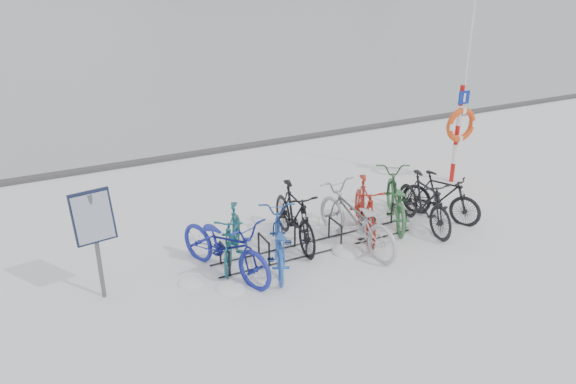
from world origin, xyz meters
name	(u,v)px	position (x,y,z in m)	size (l,w,h in m)	color
ground	(318,247)	(0.00, 0.00, 0.00)	(900.00, 900.00, 0.00)	white
quay_edge	(210,151)	(0.00, 5.90, 0.05)	(400.00, 0.25, 0.10)	#3F3F42
bike_rack	(318,238)	(0.00, 0.00, 0.18)	(4.00, 0.48, 0.46)	black
info_board	(94,223)	(-3.78, 0.08, 1.28)	(0.62, 0.31, 1.78)	#595B5E
lifebuoy_station	(460,125)	(4.42, 1.36, 1.39)	(0.80, 0.23, 4.15)	#B0100E
bike_0	(225,243)	(-1.81, -0.08, 0.55)	(0.73, 2.10, 1.10)	navy
bike_1	(232,234)	(-1.55, 0.28, 0.50)	(0.47, 1.66, 1.00)	#144D58
bike_2	(278,239)	(-0.90, -0.21, 0.48)	(0.64, 1.84, 0.97)	#2351AF
bike_3	(294,214)	(-0.29, 0.38, 0.57)	(0.54, 1.90, 1.14)	black
bike_4	(356,217)	(0.64, -0.23, 0.57)	(0.76, 2.18, 1.14)	#AFB1B7
bike_5	(365,207)	(1.05, 0.07, 0.56)	(0.52, 1.86, 1.12)	maroon
bike_6	(396,196)	(1.93, 0.31, 0.52)	(0.69, 1.98, 1.04)	#2F6638
bike_7	(424,201)	(2.26, -0.16, 0.55)	(0.52, 1.83, 1.10)	black
bike_8	(441,195)	(2.80, -0.03, 0.50)	(0.47, 1.67, 1.01)	black
snow_drifts	(336,246)	(0.33, -0.09, 0.00)	(5.78, 1.80, 0.20)	white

